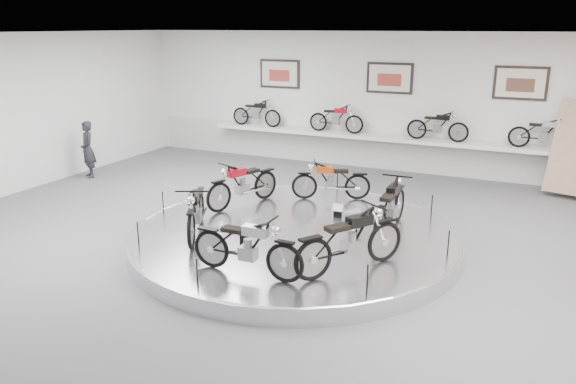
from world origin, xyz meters
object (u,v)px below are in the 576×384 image
at_px(shelf, 384,138).
at_px(bike_c, 243,184).
at_px(bike_f, 350,240).
at_px(bike_b, 331,180).
at_px(display_platform, 294,238).
at_px(bike_d, 196,210).
at_px(bike_a, 390,206).
at_px(visitor, 88,149).
at_px(bike_e, 247,246).

distance_m(shelf, bike_c, 5.68).
bearing_deg(shelf, bike_f, -78.41).
height_order(bike_b, bike_f, bike_f).
bearing_deg(display_platform, bike_d, -148.28).
distance_m(bike_c, bike_d, 1.98).
distance_m(display_platform, shelf, 6.46).
relative_size(bike_a, visitor, 1.11).
bearing_deg(bike_e, bike_a, 62.08).
xyz_separation_m(display_platform, bike_d, (-1.60, -0.99, 0.66)).
bearing_deg(shelf, bike_a, -73.36).
xyz_separation_m(bike_a, bike_d, (-3.31, -1.69, -0.01)).
bearing_deg(display_platform, visitor, 162.94).
xyz_separation_m(bike_b, bike_f, (1.67, -3.56, 0.08)).
distance_m(bike_a, bike_b, 2.36).
xyz_separation_m(bike_b, bike_c, (-1.61, -1.25, 0.05)).
bearing_deg(bike_b, bike_c, 15.13).
xyz_separation_m(bike_e, visitor, (-7.54, 4.43, 0.00)).
distance_m(bike_a, bike_d, 3.72).
relative_size(bike_a, bike_c, 1.03).
bearing_deg(bike_b, display_platform, 69.33).
bearing_deg(display_platform, bike_f, -39.86).
xyz_separation_m(bike_c, bike_f, (3.28, -2.31, 0.03)).
relative_size(shelf, bike_b, 7.17).
height_order(bike_b, bike_c, bike_c).
bearing_deg(bike_b, bike_d, 41.98).
distance_m(shelf, bike_a, 5.95).
height_order(display_platform, visitor, visitor).
bearing_deg(visitor, bike_a, 22.92).
height_order(shelf, bike_c, bike_c).
bearing_deg(bike_a, shelf, 16.63).
distance_m(bike_e, bike_f, 1.67).
bearing_deg(shelf, bike_d, -102.24).
bearing_deg(bike_d, display_platform, 95.26).
relative_size(bike_e, bike_f, 0.93).
height_order(bike_e, visitor, visitor).
height_order(shelf, bike_b, bike_b).
distance_m(bike_b, bike_e, 4.41).
height_order(display_platform, bike_d, bike_d).
height_order(bike_a, bike_c, bike_a).
bearing_deg(visitor, display_platform, 15.63).
bearing_deg(bike_d, visitor, -145.83).
xyz_separation_m(shelf, bike_b, (-0.08, -4.16, -0.25)).
height_order(bike_b, bike_e, bike_e).
bearing_deg(bike_c, bike_e, 49.85).
distance_m(shelf, bike_d, 7.57).
xyz_separation_m(display_platform, visitor, (-7.40, 2.27, 0.65)).
xyz_separation_m(bike_d, bike_f, (3.19, -0.33, 0.03)).
xyz_separation_m(bike_a, visitor, (-9.10, 1.57, -0.02)).
distance_m(shelf, visitor, 8.48).
bearing_deg(bike_c, bike_a, 104.86).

